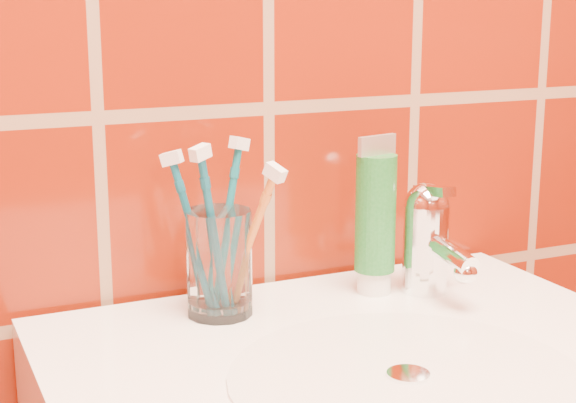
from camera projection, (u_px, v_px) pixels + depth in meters
name	position (u px, v px, depth m)	size (l,w,h in m)	color
glass_tumbler	(219.00, 263.00, 0.87)	(0.07, 0.07, 0.11)	white
toothpaste_tube	(375.00, 220.00, 0.92)	(0.05, 0.04, 0.17)	white
faucet	(428.00, 235.00, 0.93)	(0.05, 0.11, 0.12)	white
toothbrush_0	(226.00, 225.00, 0.88)	(0.06, 0.04, 0.18)	#0C5C6B
toothbrush_1	(214.00, 234.00, 0.84)	(0.05, 0.04, 0.18)	#0B4C63
toothbrush_2	(249.00, 242.00, 0.85)	(0.05, 0.08, 0.16)	#C66C23
toothbrush_3	(195.00, 236.00, 0.86)	(0.06, 0.05, 0.17)	#0C5269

